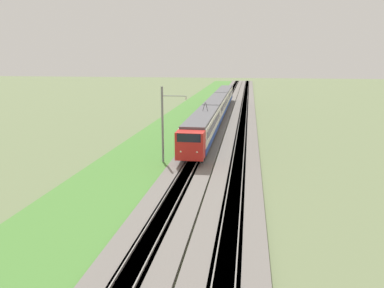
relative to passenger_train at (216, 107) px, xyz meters
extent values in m
cube|color=slate|center=(-10.08, 0.00, -2.19)|extent=(240.00, 4.40, 0.30)
cube|color=slate|center=(-10.08, -4.54, -2.19)|extent=(240.00, 4.40, 0.30)
cube|color=#4C4238|center=(-10.08, 0.00, -2.19)|extent=(240.00, 1.57, 0.30)
cube|color=gray|center=(-10.08, 0.53, -1.97)|extent=(240.00, 0.07, 0.15)
cube|color=gray|center=(-10.08, -0.53, -1.97)|extent=(240.00, 0.07, 0.15)
cube|color=#4C4238|center=(-10.08, -4.54, -2.19)|extent=(240.00, 1.57, 0.30)
cube|color=gray|center=(-10.08, -4.01, -1.97)|extent=(240.00, 0.07, 0.15)
cube|color=gray|center=(-10.08, -5.07, -1.97)|extent=(240.00, 0.07, 0.15)
cube|color=#4C8438|center=(-10.08, 5.99, -2.28)|extent=(240.00, 8.19, 0.12)
cube|color=red|center=(-28.82, 0.00, -0.01)|extent=(1.87, 2.70, 2.67)
cube|color=black|center=(-29.10, 0.00, 0.89)|extent=(1.34, 2.25, 0.80)
sphere|color=#F2EAC6|center=(-29.71, 0.77, -0.44)|extent=(0.20, 0.20, 0.20)
sphere|color=#F2EAC6|center=(-29.71, -0.77, -0.44)|extent=(0.20, 0.20, 0.20)
cube|color=navy|center=(-19.18, 0.00, -0.97)|extent=(17.41, 2.82, 0.75)
cube|color=silver|center=(-19.18, 0.00, 0.37)|extent=(17.41, 2.82, 1.92)
cube|color=black|center=(-19.18, 0.00, 0.52)|extent=(16.02, 2.84, 0.81)
cube|color=#515156|center=(-19.18, 0.00, 1.45)|extent=(17.41, 2.59, 0.25)
cube|color=black|center=(-19.18, 0.00, -1.62)|extent=(16.54, 2.39, 0.55)
cylinder|color=black|center=(-26.09, 0.53, -1.46)|extent=(0.86, 0.12, 0.86)
cylinder|color=black|center=(-26.09, -0.53, -1.46)|extent=(0.86, 0.12, 0.86)
cube|color=navy|center=(-0.23, 0.00, -0.97)|extent=(19.28, 2.82, 0.75)
cube|color=silver|center=(-0.23, 0.00, 0.37)|extent=(19.28, 2.82, 1.92)
cube|color=black|center=(-0.23, 0.00, 0.52)|extent=(17.74, 2.84, 0.81)
cube|color=#515156|center=(-0.23, 0.00, 1.45)|extent=(19.28, 2.59, 0.25)
cube|color=black|center=(-0.23, 0.00, -1.62)|extent=(18.32, 2.39, 0.55)
cube|color=navy|center=(19.65, 0.00, -0.97)|extent=(19.28, 2.82, 0.75)
cube|color=silver|center=(19.65, 0.00, 0.37)|extent=(19.28, 2.82, 1.92)
cube|color=black|center=(19.65, 0.00, 0.52)|extent=(17.74, 2.84, 0.81)
cube|color=#515156|center=(19.65, 0.00, 1.45)|extent=(19.28, 2.59, 0.25)
cube|color=black|center=(19.65, 0.00, -1.62)|extent=(18.32, 2.39, 0.55)
cylinder|color=black|center=(-16.57, 0.17, 2.13)|extent=(0.06, 0.33, 1.08)
cylinder|color=black|center=(-16.57, -0.17, 2.13)|extent=(0.06, 0.33, 1.08)
cube|color=black|center=(-26.09, 0.00, -2.34)|extent=(0.10, 0.10, 0.00)
cylinder|color=slate|center=(-27.31, 3.05, 1.54)|extent=(0.22, 0.22, 7.77)
cylinder|color=slate|center=(-27.31, 1.85, 4.53)|extent=(0.08, 2.40, 0.08)
cylinder|color=#B2ADA8|center=(-27.31, 0.65, 4.33)|extent=(0.10, 0.10, 0.30)
camera|label=1|loc=(-63.32, -5.39, 8.18)|focal=35.00mm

